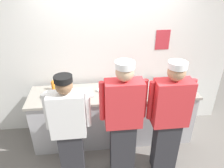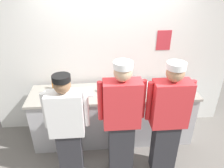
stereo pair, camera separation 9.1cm
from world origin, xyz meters
name	(u,v)px [view 1 (the left image)]	position (x,y,z in m)	size (l,w,h in m)	color
ground_plane	(116,151)	(0.00, 0.00, 0.00)	(9.00, 9.00, 0.00)	slate
wall_back	(111,57)	(0.00, 0.82, 1.35)	(4.22, 0.11, 2.71)	silver
prep_counter	(114,115)	(0.00, 0.36, 0.47)	(2.69, 0.67, 0.94)	#B2B2B7
chef_near_left	(69,128)	(-0.67, -0.36, 0.86)	(0.59, 0.24, 1.61)	#2D2D33
chef_center	(123,118)	(0.05, -0.33, 0.93)	(0.62, 0.24, 1.74)	#2D2D33
chef_far_right	(169,117)	(0.67, -0.37, 0.92)	(0.62, 0.24, 1.72)	#2D2D33
plate_stack_front	(51,95)	(-0.99, 0.32, 0.97)	(0.23, 0.23, 0.06)	white
mixing_bowl_steel	(140,86)	(0.44, 0.41, 0.99)	(0.31, 0.31, 0.11)	#B7BABF
sheet_tray	(80,93)	(-0.54, 0.36, 0.95)	(0.41, 0.29, 0.02)	#B7BABF
squeeze_bottle_primary	(53,85)	(-0.97, 0.54, 1.03)	(0.06, 0.06, 0.18)	orange
squeeze_bottle_secondary	(178,81)	(1.09, 0.41, 1.04)	(0.06, 0.06, 0.21)	red
squeeze_bottle_spare	(165,89)	(0.80, 0.21, 1.03)	(0.06, 0.06, 0.19)	red
ramekin_yellow_sauce	(99,90)	(-0.23, 0.40, 0.96)	(0.09, 0.09, 0.04)	white
ramekin_green_sauce	(113,96)	(-0.04, 0.19, 0.96)	(0.09, 0.09, 0.05)	white
ramekin_orange_sauce	(165,85)	(0.88, 0.43, 0.96)	(0.10, 0.10, 0.05)	white
deli_cup	(158,90)	(0.70, 0.25, 0.99)	(0.09, 0.09, 0.09)	white
chefs_knife	(124,94)	(0.15, 0.26, 0.94)	(0.28, 0.03, 0.02)	#B7BABF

